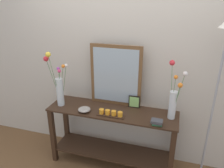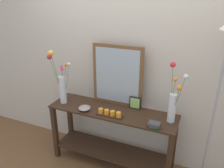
% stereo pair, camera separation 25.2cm
% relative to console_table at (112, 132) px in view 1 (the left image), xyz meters
% --- Properties ---
extents(ground_plane, '(7.00, 6.00, 0.02)m').
position_rel_console_table_xyz_m(ground_plane, '(0.00, 0.00, -0.49)').
color(ground_plane, brown).
extents(wall_back, '(6.40, 0.08, 2.70)m').
position_rel_console_table_xyz_m(wall_back, '(0.00, 0.34, 0.87)').
color(wall_back, beige).
rests_on(wall_back, ground).
extents(console_table, '(1.56, 0.43, 0.78)m').
position_rel_console_table_xyz_m(console_table, '(0.00, 0.00, 0.00)').
color(console_table, '#382316').
rests_on(console_table, ground).
extents(mirror_leaning, '(0.64, 0.03, 0.76)m').
position_rel_console_table_xyz_m(mirror_leaning, '(-0.01, 0.18, 0.69)').
color(mirror_leaning, brown).
rests_on(mirror_leaning, console_table).
extents(tall_vase_left, '(0.24, 0.20, 0.70)m').
position_rel_console_table_xyz_m(tall_vase_left, '(-0.66, -0.06, 0.57)').
color(tall_vase_left, silver).
rests_on(tall_vase_left, console_table).
extents(vase_right, '(0.20, 0.21, 0.64)m').
position_rel_console_table_xyz_m(vase_right, '(0.69, 0.04, 0.55)').
color(vase_right, silver).
rests_on(vase_right, console_table).
extents(candle_tray, '(0.32, 0.09, 0.07)m').
position_rel_console_table_xyz_m(candle_tray, '(0.02, -0.12, 0.34)').
color(candle_tray, '#382316').
rests_on(candle_tray, console_table).
extents(picture_frame_small, '(0.14, 0.01, 0.16)m').
position_rel_console_table_xyz_m(picture_frame_small, '(0.24, 0.15, 0.38)').
color(picture_frame_small, black).
rests_on(picture_frame_small, console_table).
extents(decorative_bowl, '(0.15, 0.15, 0.05)m').
position_rel_console_table_xyz_m(decorative_bowl, '(-0.31, -0.12, 0.34)').
color(decorative_bowl, '#9E9389').
rests_on(decorative_bowl, console_table).
extents(book_stack, '(0.12, 0.10, 0.06)m').
position_rel_console_table_xyz_m(book_stack, '(0.55, -0.16, 0.34)').
color(book_stack, '#388E56').
rests_on(book_stack, console_table).
extents(floor_lamp, '(0.24, 0.24, 1.90)m').
position_rel_console_table_xyz_m(floor_lamp, '(1.09, 0.02, 0.80)').
color(floor_lamp, '#9E9EA3').
rests_on(floor_lamp, ground).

